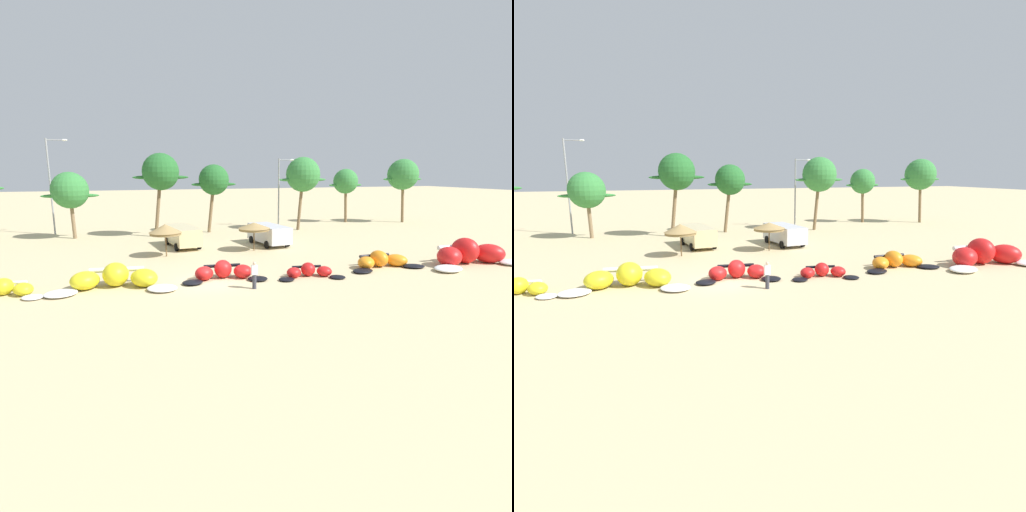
% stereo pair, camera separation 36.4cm
% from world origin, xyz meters
% --- Properties ---
extents(ground_plane, '(260.00, 260.00, 0.00)m').
position_xyz_m(ground_plane, '(0.00, 0.00, 0.00)').
color(ground_plane, '#C6B284').
extents(kite_far_left, '(5.01, 2.74, 0.94)m').
position_xyz_m(kite_far_left, '(-11.53, 0.76, 0.36)').
color(kite_far_left, white).
rests_on(kite_far_left, ground).
extents(kite_left, '(7.55, 3.91, 1.42)m').
position_xyz_m(kite_left, '(-5.63, 0.53, 0.54)').
color(kite_left, white).
rests_on(kite_left, ground).
extents(kite_left_of_center, '(5.60, 2.80, 1.16)m').
position_xyz_m(kite_left_of_center, '(0.91, 0.45, 0.45)').
color(kite_left_of_center, black).
rests_on(kite_left_of_center, ground).
extents(kite_center, '(4.58, 2.42, 0.89)m').
position_xyz_m(kite_center, '(6.30, -0.81, 0.34)').
color(kite_center, black).
rests_on(kite_center, ground).
extents(kite_right_of_center, '(6.06, 2.82, 1.16)m').
position_xyz_m(kite_right_of_center, '(12.35, -0.03, 0.44)').
color(kite_right_of_center, black).
rests_on(kite_right_of_center, ground).
extents(kite_right, '(8.63, 3.96, 1.90)m').
position_xyz_m(kite_right, '(19.05, -1.26, 0.73)').
color(kite_right, white).
rests_on(kite_right, ground).
extents(beach_umbrella_near_van, '(2.62, 2.62, 2.61)m').
position_xyz_m(beach_umbrella_near_van, '(-1.77, 8.67, 2.18)').
color(beach_umbrella_near_van, brown).
rests_on(beach_umbrella_near_van, ground).
extents(beach_umbrella_middle, '(2.76, 2.76, 2.44)m').
position_xyz_m(beach_umbrella_middle, '(5.69, 8.79, 2.09)').
color(beach_umbrella_middle, brown).
rests_on(beach_umbrella_middle, ground).
extents(parked_van, '(2.81, 5.30, 1.84)m').
position_xyz_m(parked_van, '(7.88, 11.10, 1.09)').
color(parked_van, silver).
rests_on(parked_van, ground).
extents(parked_car_second, '(2.78, 5.47, 1.84)m').
position_xyz_m(parked_car_second, '(0.08, 12.54, 1.09)').
color(parked_car_second, beige).
rests_on(parked_car_second, ground).
extents(person_near_kites, '(0.36, 0.24, 1.62)m').
position_xyz_m(person_near_kites, '(2.07, -2.27, 0.82)').
color(person_near_kites, '#383842').
rests_on(person_near_kites, ground).
extents(palm_left, '(5.44, 3.63, 6.68)m').
position_xyz_m(palm_left, '(-9.71, 20.66, 4.82)').
color(palm_left, '#7F6647').
rests_on(palm_left, ground).
extents(palm_left_of_gap, '(5.64, 3.76, 8.55)m').
position_xyz_m(palm_left_of_gap, '(-0.91, 19.20, 6.61)').
color(palm_left_of_gap, brown).
rests_on(palm_left_of_gap, ground).
extents(palm_center_left, '(5.00, 3.34, 7.46)m').
position_xyz_m(palm_center_left, '(4.92, 20.61, 5.73)').
color(palm_center_left, brown).
rests_on(palm_center_left, ground).
extents(palm_center_right, '(5.90, 3.94, 8.32)m').
position_xyz_m(palm_center_right, '(15.03, 19.20, 6.30)').
color(palm_center_right, brown).
rests_on(palm_center_right, ground).
extents(palm_right_of_gap, '(4.84, 3.23, 7.03)m').
position_xyz_m(palm_right_of_gap, '(23.37, 23.80, 5.34)').
color(palm_right_of_gap, brown).
rests_on(palm_right_of_gap, ground).
extents(palm_right, '(6.00, 4.00, 8.30)m').
position_xyz_m(palm_right, '(30.42, 21.34, 6.25)').
color(palm_right, brown).
rests_on(palm_right, ground).
extents(lamppost_west, '(2.16, 0.24, 10.08)m').
position_xyz_m(lamppost_west, '(-11.76, 24.33, 5.63)').
color(lamppost_west, gray).
rests_on(lamppost_west, ground).
extents(lamppost_west_center, '(2.04, 0.24, 8.20)m').
position_xyz_m(lamppost_west_center, '(13.51, 22.34, 4.66)').
color(lamppost_west_center, gray).
rests_on(lamppost_west_center, ground).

